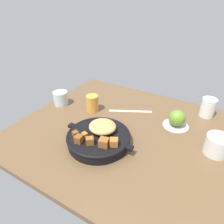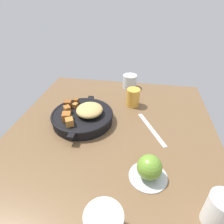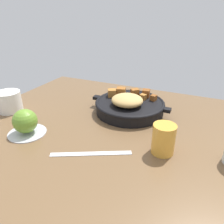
{
  "view_description": "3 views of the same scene",
  "coord_description": "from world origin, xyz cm",
  "px_view_note": "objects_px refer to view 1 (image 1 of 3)",
  "views": [
    {
      "loc": [
        30.84,
        -63.08,
        52.53
      ],
      "look_at": [
        -5.45,
        -0.92,
        7.88
      ],
      "focal_mm": 31.7,
      "sensor_mm": 36.0,
      "label": 1
    },
    {
      "loc": [
        57.28,
        9.69,
        48.39
      ],
      "look_at": [
        -3.89,
        -0.52,
        6.59
      ],
      "focal_mm": 30.86,
      "sensor_mm": 36.0,
      "label": 2
    },
    {
      "loc": [
        -28.86,
        56.13,
        35.5
      ],
      "look_at": [
        -3.4,
        0.18,
        5.63
      ],
      "focal_mm": 35.05,
      "sensor_mm": 36.0,
      "label": 3
    }
  ],
  "objects_px": {
    "cast_iron_skillet": "(99,137)",
    "white_creamer_pitcher": "(208,107)",
    "ceramic_mug_white": "(217,145)",
    "juice_glass_amber": "(92,103)",
    "butter_knife": "(130,111)",
    "water_glass_short": "(61,98)",
    "red_apple": "(177,118)"
  },
  "relations": [
    {
      "from": "cast_iron_skillet",
      "to": "white_creamer_pitcher",
      "type": "bearing_deg",
      "value": 51.73
    },
    {
      "from": "ceramic_mug_white",
      "to": "juice_glass_amber",
      "type": "height_order",
      "value": "juice_glass_amber"
    },
    {
      "from": "ceramic_mug_white",
      "to": "juice_glass_amber",
      "type": "distance_m",
      "value": 0.58
    },
    {
      "from": "butter_knife",
      "to": "water_glass_short",
      "type": "height_order",
      "value": "water_glass_short"
    },
    {
      "from": "ceramic_mug_white",
      "to": "water_glass_short",
      "type": "distance_m",
      "value": 0.76
    },
    {
      "from": "cast_iron_skillet",
      "to": "juice_glass_amber",
      "type": "distance_m",
      "value": 0.26
    },
    {
      "from": "butter_knife",
      "to": "ceramic_mug_white",
      "type": "xyz_separation_m",
      "value": [
        0.41,
        -0.11,
        0.04
      ]
    },
    {
      "from": "water_glass_short",
      "to": "juice_glass_amber",
      "type": "bearing_deg",
      "value": 9.76
    },
    {
      "from": "red_apple",
      "to": "juice_glass_amber",
      "type": "relative_size",
      "value": 0.89
    },
    {
      "from": "juice_glass_amber",
      "to": "white_creamer_pitcher",
      "type": "bearing_deg",
      "value": 25.14
    },
    {
      "from": "red_apple",
      "to": "water_glass_short",
      "type": "distance_m",
      "value": 0.6
    },
    {
      "from": "white_creamer_pitcher",
      "to": "water_glass_short",
      "type": "height_order",
      "value": "white_creamer_pitcher"
    },
    {
      "from": "butter_knife",
      "to": "white_creamer_pitcher",
      "type": "distance_m",
      "value": 0.37
    },
    {
      "from": "white_creamer_pitcher",
      "to": "red_apple",
      "type": "bearing_deg",
      "value": -123.04
    },
    {
      "from": "juice_glass_amber",
      "to": "water_glass_short",
      "type": "xyz_separation_m",
      "value": [
        -0.18,
        -0.03,
        -0.01
      ]
    },
    {
      "from": "white_creamer_pitcher",
      "to": "water_glass_short",
      "type": "distance_m",
      "value": 0.74
    },
    {
      "from": "red_apple",
      "to": "white_creamer_pitcher",
      "type": "height_order",
      "value": "white_creamer_pitcher"
    },
    {
      "from": "red_apple",
      "to": "juice_glass_amber",
      "type": "bearing_deg",
      "value": -169.15
    },
    {
      "from": "ceramic_mug_white",
      "to": "cast_iron_skillet",
      "type": "bearing_deg",
      "value": -157.29
    },
    {
      "from": "red_apple",
      "to": "water_glass_short",
      "type": "height_order",
      "value": "red_apple"
    },
    {
      "from": "red_apple",
      "to": "butter_knife",
      "type": "bearing_deg",
      "value": 177.44
    },
    {
      "from": "water_glass_short",
      "to": "butter_knife",
      "type": "bearing_deg",
      "value": 18.59
    },
    {
      "from": "butter_knife",
      "to": "cast_iron_skillet",
      "type": "bearing_deg",
      "value": -117.83
    },
    {
      "from": "white_creamer_pitcher",
      "to": "juice_glass_amber",
      "type": "bearing_deg",
      "value": -154.86
    },
    {
      "from": "red_apple",
      "to": "water_glass_short",
      "type": "relative_size",
      "value": 0.99
    },
    {
      "from": "cast_iron_skillet",
      "to": "red_apple",
      "type": "xyz_separation_m",
      "value": [
        0.24,
        0.27,
        0.01
      ]
    },
    {
      "from": "cast_iron_skillet",
      "to": "water_glass_short",
      "type": "xyz_separation_m",
      "value": [
        -0.35,
        0.16,
        0.01
      ]
    },
    {
      "from": "cast_iron_skillet",
      "to": "butter_knife",
      "type": "relative_size",
      "value": 1.37
    },
    {
      "from": "ceramic_mug_white",
      "to": "juice_glass_amber",
      "type": "xyz_separation_m",
      "value": [
        -0.58,
        0.02,
        0.0
      ]
    },
    {
      "from": "cast_iron_skillet",
      "to": "juice_glass_amber",
      "type": "relative_size",
      "value": 3.58
    },
    {
      "from": "ceramic_mug_white",
      "to": "white_creamer_pitcher",
      "type": "bearing_deg",
      "value": 105.01
    },
    {
      "from": "ceramic_mug_white",
      "to": "red_apple",
      "type": "bearing_deg",
      "value": 150.41
    }
  ]
}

